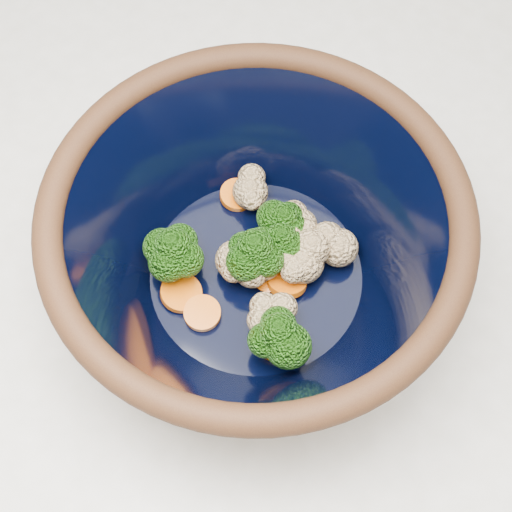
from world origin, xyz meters
TOP-DOWN VIEW (x-y plane):
  - ground at (0.00, 0.00)m, footprint 3.00×3.00m
  - counter at (0.00, 0.00)m, footprint 1.20×1.20m
  - mixing_bowl at (-0.05, -0.06)m, footprint 0.30×0.30m
  - vegetable_pile at (-0.05, -0.06)m, footprint 0.15×0.13m

SIDE VIEW (x-z plane):
  - ground at x=0.00m, z-range 0.00..0.00m
  - counter at x=0.00m, z-range 0.00..0.90m
  - vegetable_pile at x=-0.05m, z-range 0.93..0.98m
  - mixing_bowl at x=-0.05m, z-range 0.91..1.04m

